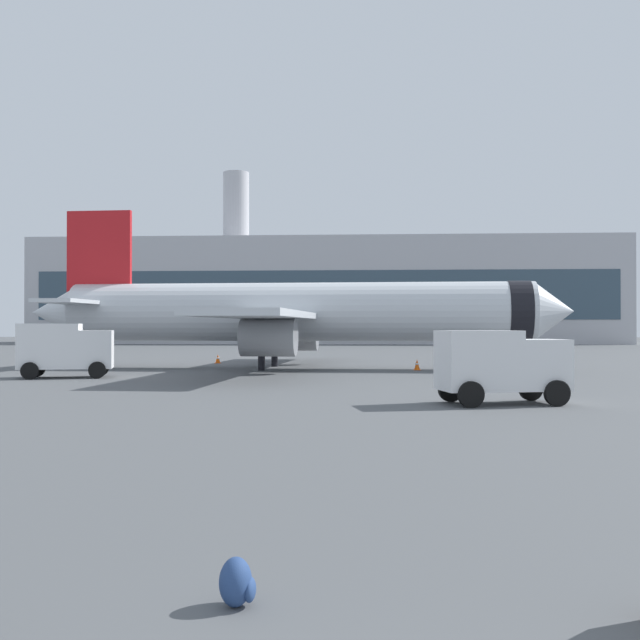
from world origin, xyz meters
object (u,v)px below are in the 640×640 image
airplane_at_gate (295,313)px  service_truck (65,348)px  cargo_van (500,363)px  traveller_backpack (237,583)px  safety_cone_mid (218,359)px  safety_cone_near (417,365)px

airplane_at_gate → service_truck: bearing=-140.2°
cargo_van → traveller_backpack: bearing=-106.6°
service_truck → safety_cone_mid: 17.47m
cargo_van → service_truck: bearing=148.5°
safety_cone_near → traveller_backpack: bearing=-96.1°
traveller_backpack → service_truck: bearing=114.4°
safety_cone_mid → traveller_backpack: (9.89, -49.44, -0.10)m
cargo_van → safety_cone_mid: cargo_van is taller
cargo_van → safety_cone_near: cargo_van is taller
traveller_backpack → safety_cone_near: bearing=83.9°
airplane_at_gate → cargo_van: 24.33m
service_truck → safety_cone_near: service_truck is taller
safety_cone_mid → cargo_van: bearing=-61.7°
service_truck → cargo_van: 24.45m
airplane_at_gate → service_truck: 15.07m
safety_cone_mid → traveller_backpack: size_ratio=1.39×
service_truck → traveller_backpack: (14.89, -32.75, -1.37)m
service_truck → safety_cone_near: 21.08m
airplane_at_gate → safety_cone_near: 8.57m
safety_cone_near → traveller_backpack: (-4.40, -41.16, -0.11)m
safety_cone_near → traveller_backpack: 41.40m
safety_cone_mid → traveller_backpack: 50.42m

